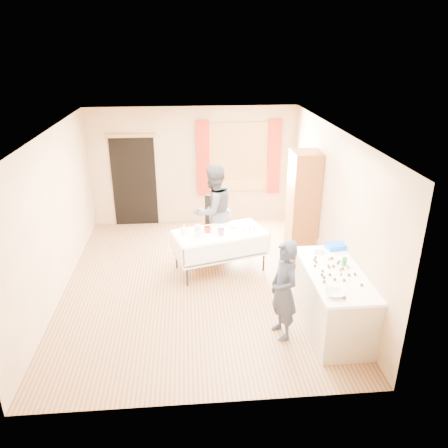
{
  "coord_description": "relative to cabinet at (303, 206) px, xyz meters",
  "views": [
    {
      "loc": [
        -0.12,
        -6.59,
        3.87
      ],
      "look_at": [
        0.45,
        0.0,
        1.08
      ],
      "focal_mm": 35.0,
      "sensor_mm": 36.0,
      "label": 1
    }
  ],
  "objects": [
    {
      "name": "cabinet",
      "position": [
        0.0,
        0.0,
        0.0
      ],
      "size": [
        0.5,
        0.6,
        2.05
      ],
      "primitive_type": "cube",
      "color": "brown",
      "rests_on": "floor"
    },
    {
      "name": "woman",
      "position": [
        -1.65,
        0.21,
        -0.13
      ],
      "size": [
        1.52,
        1.51,
        1.8
      ],
      "primitive_type": "imported",
      "rotation": [
        0.0,
        0.0,
        3.75
      ],
      "color": "black",
      "rests_on": "floor"
    },
    {
      "name": "curtain_left",
      "position": [
        -1.77,
        1.82,
        0.47
      ],
      "size": [
        0.28,
        0.06,
        1.65
      ],
      "primitive_type": "cube",
      "color": "#A12111",
      "rests_on": "wall_back"
    },
    {
      "name": "bottle",
      "position": [
        -2.21,
        -0.45,
        -0.19
      ],
      "size": [
        0.13,
        0.13,
        0.17
      ],
      "primitive_type": "imported",
      "rotation": [
        0.0,
        0.0,
        0.37
      ],
      "color": "white",
      "rests_on": "party_table"
    },
    {
      "name": "counter",
      "position": [
        -0.1,
        -2.29,
        -0.57
      ],
      "size": [
        0.8,
        1.68,
        0.91
      ],
      "color": "#BDB19B",
      "rests_on": "floor"
    },
    {
      "name": "wall_right",
      "position": [
        0.27,
        -0.85,
        0.27
      ],
      "size": [
        0.02,
        5.5,
        2.6
      ],
      "primitive_type": "cube",
      "color": "tan",
      "rests_on": "floor"
    },
    {
      "name": "ceiling",
      "position": [
        -1.99,
        -0.85,
        1.58
      ],
      "size": [
        4.5,
        5.5,
        0.02
      ],
      "primitive_type": "cube",
      "color": "white",
      "rests_on": "floor"
    },
    {
      "name": "floor",
      "position": [
        -1.99,
        -0.85,
        -1.04
      ],
      "size": [
        4.5,
        5.5,
        0.02
      ],
      "primitive_type": "cube",
      "color": "#9E7047",
      "rests_on": "ground"
    },
    {
      "name": "pitcher",
      "position": [
        -1.97,
        -0.65,
        -0.17
      ],
      "size": [
        0.15,
        0.15,
        0.22
      ],
      "primitive_type": "cylinder",
      "rotation": [
        0.0,
        0.0,
        0.44
      ],
      "color": "silver",
      "rests_on": "party_table"
    },
    {
      "name": "blue_basket",
      "position": [
        0.12,
        -1.58,
        -0.08
      ],
      "size": [
        0.33,
        0.25,
        0.08
      ],
      "primitive_type": "cube",
      "rotation": [
        0.0,
        0.0,
        0.16
      ],
      "color": "blue",
      "rests_on": "counter"
    },
    {
      "name": "cake_balls",
      "position": [
        -0.13,
        -2.27,
        -0.1
      ],
      "size": [
        0.52,
        1.14,
        0.04
      ],
      "color": "#3F2314",
      "rests_on": "counter"
    },
    {
      "name": "soda_can",
      "position": [
        0.06,
        -2.12,
        -0.06
      ],
      "size": [
        0.08,
        0.08,
        0.12
      ],
      "primitive_type": "cylinder",
      "rotation": [
        0.0,
        0.0,
        0.27
      ],
      "color": "#0E823A",
      "rests_on": "counter"
    },
    {
      "name": "wall_front",
      "position": [
        -1.99,
        -3.61,
        0.27
      ],
      "size": [
        4.5,
        0.02,
        2.6
      ],
      "primitive_type": "cube",
      "color": "tan",
      "rests_on": "floor"
    },
    {
      "name": "pastry_tray",
      "position": [
        -1.05,
        -0.42,
        -0.27
      ],
      "size": [
        0.34,
        0.31,
        0.02
      ],
      "primitive_type": "cube",
      "rotation": [
        0.0,
        0.0,
        0.48
      ],
      "color": "white",
      "rests_on": "party_table"
    },
    {
      "name": "mixing_bowl",
      "position": [
        -0.33,
        -2.88,
        -0.09
      ],
      "size": [
        0.34,
        0.34,
        0.06
      ],
      "primitive_type": "imported",
      "rotation": [
        0.0,
        0.0,
        -0.23
      ],
      "color": "white",
      "rests_on": "counter"
    },
    {
      "name": "foam_block",
      "position": [
        -0.19,
        -1.7,
        -0.08
      ],
      "size": [
        0.16,
        0.11,
        0.08
      ],
      "primitive_type": "cube",
      "rotation": [
        0.0,
        0.0,
        -0.06
      ],
      "color": "white",
      "rests_on": "counter"
    },
    {
      "name": "chair",
      "position": [
        -1.62,
        0.42,
        -0.71
      ],
      "size": [
        0.53,
        0.53,
        1.08
      ],
      "rotation": [
        0.0,
        0.0,
        -0.23
      ],
      "color": "black",
      "rests_on": "floor"
    },
    {
      "name": "cup_red",
      "position": [
        -1.8,
        -0.43,
        -0.22
      ],
      "size": [
        0.21,
        0.21,
        0.1
      ],
      "primitive_type": "imported",
      "rotation": [
        0.0,
        0.0,
        0.33
      ],
      "color": "red",
      "rests_on": "party_table"
    },
    {
      "name": "wall_back",
      "position": [
        -1.99,
        1.91,
        0.27
      ],
      "size": [
        4.5,
        0.02,
        2.6
      ],
      "primitive_type": "cube",
      "color": "tan",
      "rests_on": "floor"
    },
    {
      "name": "girl",
      "position": [
        -0.86,
        -2.42,
        -0.3
      ],
      "size": [
        0.71,
        0.62,
        1.45
      ],
      "primitive_type": "imported",
      "rotation": [
        0.0,
        0.0,
        -1.3
      ],
      "color": "#202639",
      "rests_on": "floor"
    },
    {
      "name": "window_frame",
      "position": [
        -0.99,
        1.87,
        0.47
      ],
      "size": [
        1.32,
        0.06,
        1.52
      ],
      "primitive_type": "cube",
      "color": "olive",
      "rests_on": "wall_back"
    },
    {
      "name": "wall_left",
      "position": [
        -4.25,
        -0.85,
        0.27
      ],
      "size": [
        0.02,
        5.5,
        2.6
      ],
      "primitive_type": "cube",
      "color": "tan",
      "rests_on": "floor"
    },
    {
      "name": "small_bowl",
      "position": [
        -1.32,
        -0.26,
        -0.25
      ],
      "size": [
        0.25,
        0.25,
        0.05
      ],
      "primitive_type": "imported",
      "rotation": [
        0.0,
        0.0,
        0.32
      ],
      "color": "white",
      "rests_on": "party_table"
    },
    {
      "name": "doorway",
      "position": [
        -3.29,
        1.88,
        -0.03
      ],
      "size": [
        0.95,
        0.04,
        2.0
      ],
      "primitive_type": "cube",
      "color": "black",
      "rests_on": "floor"
    },
    {
      "name": "cup_rainbow",
      "position": [
        -1.57,
        -0.57,
        -0.22
      ],
      "size": [
        0.25,
        0.25,
        0.12
      ],
      "primitive_type": "imported",
      "rotation": [
        0.0,
        0.0,
        0.6
      ],
      "color": "red",
      "rests_on": "party_table"
    },
    {
      "name": "window_pane",
      "position": [
        -0.99,
        1.85,
        0.47
      ],
      "size": [
        1.2,
        0.02,
        1.4
      ],
      "primitive_type": "cube",
      "color": "white",
      "rests_on": "wall_back"
    },
    {
      "name": "door_lintel",
      "position": [
        -3.29,
        1.85,
        0.99
      ],
      "size": [
        1.05,
        0.06,
        0.08
      ],
      "primitive_type": "cube",
      "color": "olive",
      "rests_on": "wall_back"
    },
    {
      "name": "party_table",
      "position": [
        -1.58,
        -0.43,
        -0.58
      ],
      "size": [
        1.77,
        1.25,
        0.75
      ],
      "rotation": [
        0.0,
        0.0,
        0.29
      ],
      "color": "black",
      "rests_on": "floor"
    },
    {
      "name": "curtain_right",
      "position": [
        -0.21,
        1.82,
        0.47
      ],
      "size": [
        0.28,
        0.06,
        1.65
      ],
      "primitive_type": "cube",
      "color": "#A12111",
      "rests_on": "wall_back"
    }
  ]
}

